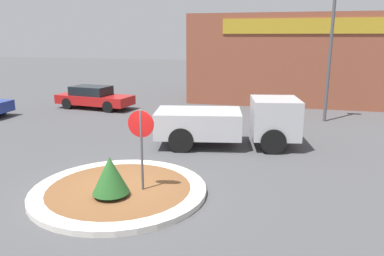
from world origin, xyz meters
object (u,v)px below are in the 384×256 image
object	(u,v)px
utility_truck	(231,121)
parked_sedan_red	(94,97)
stop_sign	(141,136)
light_pole	(331,45)

from	to	relation	value
utility_truck	parked_sedan_red	bearing A→B (deg)	136.61
stop_sign	parked_sedan_red	size ratio (longest dim) A/B	0.50
stop_sign	light_pole	size ratio (longest dim) A/B	0.36
stop_sign	light_pole	xyz separation A→B (m)	(5.86, 11.22, 2.24)
utility_truck	parked_sedan_red	world-z (taller)	utility_truck
utility_truck	light_pole	xyz separation A→B (m)	(4.16, 5.79, 2.93)
stop_sign	parked_sedan_red	bearing A→B (deg)	123.92
stop_sign	utility_truck	world-z (taller)	stop_sign
stop_sign	utility_truck	distance (m)	5.73
stop_sign	utility_truck	bearing A→B (deg)	72.62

